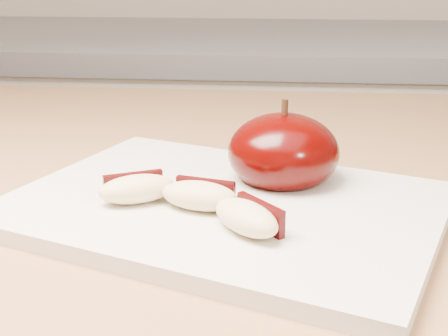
{
  "coord_description": "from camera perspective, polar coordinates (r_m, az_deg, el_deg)",
  "views": [
    {
      "loc": [
        -0.04,
        -0.09,
        1.09
      ],
      "look_at": [
        -0.08,
        0.35,
        0.94
      ],
      "focal_mm": 50.0,
      "sensor_mm": 36.0,
      "label": 1
    }
  ],
  "objects": [
    {
      "name": "apple_wedge_a",
      "position": [
        0.47,
        -8.01,
        -1.86
      ],
      "size": [
        0.06,
        0.05,
        0.02
      ],
      "rotation": [
        0.0,
        0.0,
        0.46
      ],
      "color": "beige",
      "rests_on": "cutting_board"
    },
    {
      "name": "apple_wedge_b",
      "position": [
        0.45,
        -2.19,
        -2.5
      ],
      "size": [
        0.06,
        0.04,
        0.02
      ],
      "rotation": [
        0.0,
        0.0,
        -0.24
      ],
      "color": "beige",
      "rests_on": "cutting_board"
    },
    {
      "name": "cutting_board",
      "position": [
        0.48,
        0.0,
        -3.57
      ],
      "size": [
        0.38,
        0.33,
        0.01
      ],
      "primitive_type": "cube",
      "rotation": [
        0.0,
        0.0,
        -0.36
      ],
      "color": "beige",
      "rests_on": "island_counter"
    },
    {
      "name": "apple_half",
      "position": [
        0.51,
        5.45,
        1.43
      ],
      "size": [
        0.11,
        0.11,
        0.08
      ],
      "rotation": [
        0.0,
        0.0,
        0.28
      ],
      "color": "#2C0000",
      "rests_on": "cutting_board"
    },
    {
      "name": "back_cabinet",
      "position": [
        1.43,
        6.64,
        -6.95
      ],
      "size": [
        2.4,
        0.62,
        0.94
      ],
      "color": "silver",
      "rests_on": "ground"
    },
    {
      "name": "apple_wedge_c",
      "position": [
        0.42,
        2.19,
        -4.52
      ],
      "size": [
        0.06,
        0.06,
        0.02
      ],
      "rotation": [
        0.0,
        0.0,
        -0.85
      ],
      "color": "beige",
      "rests_on": "cutting_board"
    }
  ]
}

